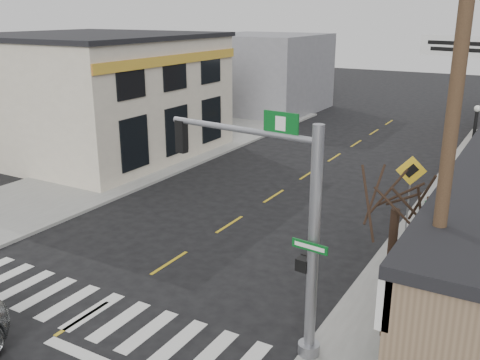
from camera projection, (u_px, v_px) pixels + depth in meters
The scene contains 15 objects.
ground at pixel (83, 318), 15.00m from camera, with size 140.00×140.00×0.00m, color black.
sidewalk_left at pixel (138, 164), 30.00m from camera, with size 6.00×38.00×0.13m, color gray.
center_line at pixel (230, 224), 21.60m from camera, with size 0.12×56.00×0.01m, color gold.
crosswalk at pixel (93, 312), 15.32m from camera, with size 11.00×2.20×0.01m, color silver.
left_building at pixel (94, 96), 31.73m from camera, with size 12.00×12.00×6.80m, color beige.
bldg_distant_left at pixel (264, 73), 45.70m from camera, with size 9.00×10.00×6.40m, color gray.
traffic_signal_pole at pixel (286, 215), 12.51m from camera, with size 4.69×0.37×5.94m.
guide_sign at pixel (445, 226), 16.76m from camera, with size 1.44×0.13×2.53m.
fire_hydrant at pixel (451, 263), 17.20m from camera, with size 0.20×0.20×0.64m.
ped_crossing_sign at pixel (410, 180), 20.19m from camera, with size 1.15×0.08×2.95m.
lamp_post at pixel (473, 158), 20.26m from camera, with size 0.62×0.49×4.79m.
dance_center_sign at pixel (455, 71), 24.46m from camera, with size 3.48×0.22×7.38m.
bare_tree at pixel (398, 184), 12.71m from camera, with size 2.65×2.65×5.30m.
shrub_front at pixel (415, 330), 13.36m from camera, with size 1.33×1.33×1.00m, color #1C3115.
utility_pole_near at pixel (446, 169), 10.10m from camera, with size 1.78×0.27×10.24m.
Camera 1 is at (10.39, -9.15, 8.23)m, focal length 40.00 mm.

